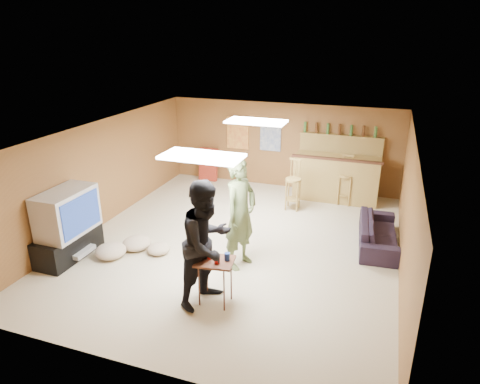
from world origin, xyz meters
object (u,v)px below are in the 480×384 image
(tv_body, at_px, (67,212))
(bar_counter, at_px, (336,178))
(person_olive, at_px, (240,214))
(person_black, at_px, (207,243))
(sofa, at_px, (378,233))
(tray_table, at_px, (215,282))

(tv_body, relative_size, bar_counter, 0.55)
(person_olive, relative_size, person_black, 1.00)
(tv_body, height_order, sofa, tv_body)
(tv_body, bearing_deg, person_black, -8.10)
(tv_body, distance_m, sofa, 5.78)
(tv_body, bearing_deg, tray_table, -8.14)
(tv_body, distance_m, person_black, 2.90)
(person_olive, height_order, person_black, person_olive)
(bar_counter, distance_m, sofa, 2.40)
(bar_counter, height_order, sofa, bar_counter)
(person_olive, xyz_separation_m, sofa, (2.27, 1.57, -0.72))
(person_olive, xyz_separation_m, tray_table, (0.01, -1.19, -0.62))
(tv_body, height_order, person_olive, person_olive)
(tv_body, height_order, person_black, person_black)
(tv_body, xyz_separation_m, person_olive, (2.98, 0.76, 0.08))
(person_olive, bearing_deg, person_black, -167.88)
(tray_table, bearing_deg, bar_counter, 76.70)
(person_black, bearing_deg, tv_body, 101.65)
(tv_body, bearing_deg, person_olive, 14.33)
(bar_counter, distance_m, tray_table, 5.02)
(person_black, bearing_deg, person_olive, 14.17)
(tv_body, relative_size, tray_table, 1.52)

